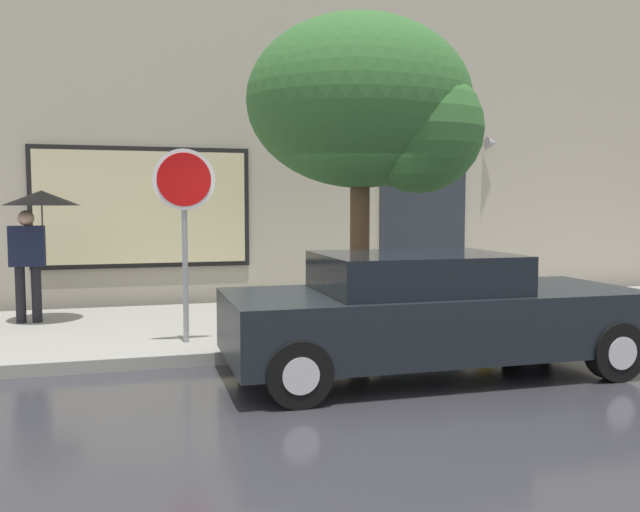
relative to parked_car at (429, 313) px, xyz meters
The scene contains 8 objects.
ground_plane 1.38m from the parked_car, behind, with size 60.00×60.00×0.00m, color #333338.
sidewalk 3.27m from the parked_car, 111.98° to the left, with size 20.00×4.00×0.15m, color gray.
building_facade 6.27m from the parked_car, 102.52° to the left, with size 20.00×0.67×7.00m.
parked_car is the anchor object (origin of this frame).
fire_hydrant 2.16m from the parked_car, 43.67° to the left, with size 0.30×0.44×0.72m.
pedestrian_with_umbrella 5.96m from the parked_car, 140.31° to the left, with size 1.09×1.09×1.94m.
street_tree 2.98m from the parked_car, 93.03° to the left, with size 3.03×2.58×4.23m.
stop_sign 3.27m from the parked_car, 146.72° to the left, with size 0.76×0.10×2.42m.
Camera 1 is at (-1.93, -6.71, 1.89)m, focal length 37.29 mm.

